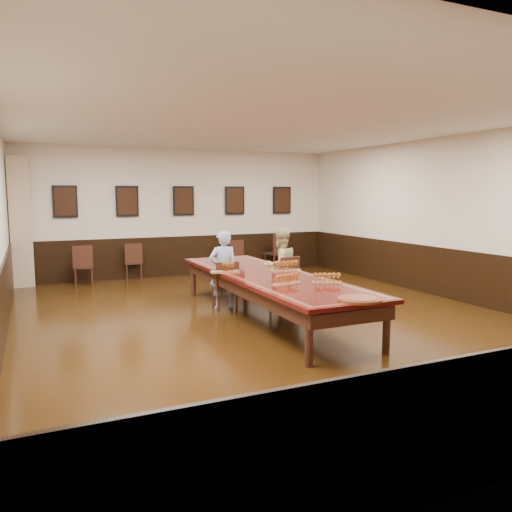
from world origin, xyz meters
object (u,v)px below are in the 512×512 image
chair_woman (284,280)px  carved_platter (359,299)px  spare_chair_b (133,261)px  spare_chair_d (276,252)px  conference_table (268,283)px  spare_chair_c (233,257)px  person_woman (281,266)px  chair_man (225,285)px  spare_chair_a (83,265)px  person_man (223,270)px

chair_woman → carved_platter: chair_woman is taller
chair_woman → spare_chair_b: (-2.06, 3.98, -0.01)m
spare_chair_d → conference_table: size_ratio=0.21×
spare_chair_d → spare_chair_b: bearing=-12.9°
spare_chair_c → person_woman: size_ratio=0.62×
chair_man → spare_chair_a: 4.16m
spare_chair_c → person_man: size_ratio=0.63×
spare_chair_c → person_man: 3.96m
chair_man → spare_chair_c: (1.63, 3.70, 0.00)m
spare_chair_a → spare_chair_d: bearing=-172.4°
spare_chair_b → spare_chair_a: bearing=19.0°
carved_platter → conference_table: bearing=93.4°
spare_chair_d → carved_platter: size_ratio=1.66×
spare_chair_b → spare_chair_c: (2.53, -0.23, -0.00)m
spare_chair_a → spare_chair_b: bearing=-158.3°
spare_chair_b → person_woman: bearing=121.6°
spare_chair_a → person_woman: bearing=138.8°
spare_chair_b → conference_table: (1.33, -4.84, 0.16)m
chair_man → spare_chair_d: size_ratio=0.86×
chair_man → chair_woman: chair_woman is taller
spare_chair_b → spare_chair_d: spare_chair_d is taller
spare_chair_d → person_man: person_man is taller
chair_woman → person_woman: person_woman is taller
spare_chair_c → conference_table: (-1.20, -4.61, 0.16)m
chair_woman → person_man: bearing=-16.6°
chair_woman → conference_table: chair_woman is taller
person_man → carved_platter: size_ratio=2.28×
chair_woman → spare_chair_c: size_ratio=1.03×
chair_man → spare_chair_a: spare_chair_a is taller
spare_chair_a → person_woman: size_ratio=0.64×
spare_chair_c → spare_chair_d: size_ratio=0.86×
person_woman → spare_chair_b: bearing=-71.5°
spare_chair_a → conference_table: 5.17m
spare_chair_a → conference_table: (2.50, -4.52, 0.15)m
chair_woman → person_man: 1.19m
chair_woman → person_man: person_man is taller
conference_table → chair_man: bearing=115.0°
chair_man → spare_chair_d: bearing=-123.5°
spare_chair_b → spare_chair_c: same height
spare_chair_c → conference_table: bearing=65.6°
spare_chair_b → conference_table: size_ratio=0.18×
chair_man → carved_platter: (0.57, -3.24, 0.33)m
person_man → conference_table: 1.10m
spare_chair_d → chair_woman: bearing=56.0°
chair_woman → spare_chair_c: chair_woman is taller
person_woman → conference_table: (-0.72, -0.96, -0.11)m
spare_chair_c → person_woman: (-0.48, -3.65, 0.27)m
spare_chair_d → person_woman: 4.04m
spare_chair_a → conference_table: bearing=125.6°
spare_chair_a → spare_chair_b: 1.22m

